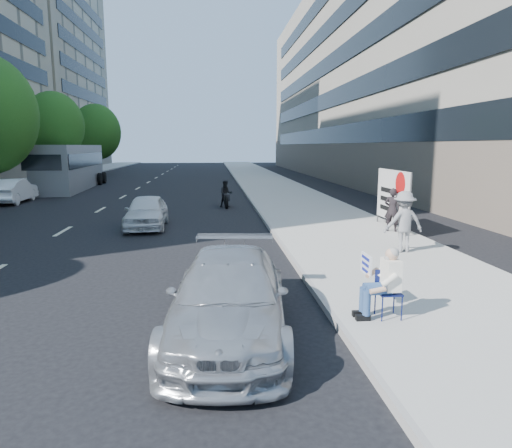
{
  "coord_description": "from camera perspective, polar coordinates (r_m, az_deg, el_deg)",
  "views": [
    {
      "loc": [
        -0.75,
        -9.82,
        3.24
      ],
      "look_at": [
        0.39,
        2.09,
        1.19
      ],
      "focal_mm": 32.0,
      "sensor_mm": 36.0,
      "label": 1
    }
  ],
  "objects": [
    {
      "name": "parked_sedan",
      "position": [
        7.9,
        -3.39,
        -9.06
      ],
      "size": [
        2.4,
        4.97,
        1.4
      ],
      "primitive_type": "imported",
      "rotation": [
        0.0,
        0.0,
        -0.09
      ],
      "color": "#A0A2A7",
      "rests_on": "ground"
    },
    {
      "name": "far_bldg_north",
      "position": [
        78.29,
        -28.61,
        16.51
      ],
      "size": [
        22.0,
        28.0,
        28.0
      ],
      "primitive_type": "cube",
      "color": "#C0AF90",
      "rests_on": "ground"
    },
    {
      "name": "seated_protester",
      "position": [
        8.6,
        15.59,
        -6.61
      ],
      "size": [
        0.83,
        1.12,
        1.31
      ],
      "color": "#121A51",
      "rests_on": "near_sidewalk"
    },
    {
      "name": "near_sidewalk",
      "position": [
        30.36,
        3.58,
        3.75
      ],
      "size": [
        5.0,
        120.0,
        0.15
      ],
      "primitive_type": "cube",
      "color": "#ACAAA1",
      "rests_on": "ground"
    },
    {
      "name": "near_building",
      "position": [
        45.93,
        18.24,
        17.74
      ],
      "size": [
        14.0,
        70.0,
        20.0
      ],
      "primitive_type": "cube",
      "color": "gray",
      "rests_on": "ground"
    },
    {
      "name": "ground",
      "position": [
        10.37,
        -1.05,
        -8.47
      ],
      "size": [
        160.0,
        160.0,
        0.0
      ],
      "primitive_type": "plane",
      "color": "black",
      "rests_on": "ground"
    },
    {
      "name": "tree_far_e",
      "position": [
        55.38,
        -19.33,
        10.81
      ],
      "size": [
        5.4,
        5.4,
        7.89
      ],
      "color": "#382616",
      "rests_on": "ground"
    },
    {
      "name": "white_sedan_near",
      "position": [
        18.73,
        -13.52,
        1.53
      ],
      "size": [
        1.64,
        3.86,
        1.3
      ],
      "primitive_type": "imported",
      "rotation": [
        0.0,
        0.0,
        0.03
      ],
      "color": "white",
      "rests_on": "ground"
    },
    {
      "name": "jogger",
      "position": [
        14.04,
        17.99,
        0.27
      ],
      "size": [
        1.18,
        0.7,
        1.79
      ],
      "primitive_type": "imported",
      "rotation": [
        0.0,
        0.0,
        3.17
      ],
      "color": "gray",
      "rests_on": "near_sidewalk"
    },
    {
      "name": "tree_far_d",
      "position": [
        41.91,
        -23.93,
        11.19
      ],
      "size": [
        4.8,
        4.8,
        7.65
      ],
      "color": "#382616",
      "rests_on": "ground"
    },
    {
      "name": "motorcycle",
      "position": [
        24.49,
        -3.78,
        3.63
      ],
      "size": [
        0.74,
        2.05,
        1.42
      ],
      "rotation": [
        0.0,
        0.0,
        0.1
      ],
      "color": "black",
      "rests_on": "ground"
    },
    {
      "name": "white_sedan_mid",
      "position": [
        29.66,
        -28.16,
        3.68
      ],
      "size": [
        1.66,
        4.3,
        1.4
      ],
      "primitive_type": "imported",
      "rotation": [
        0.0,
        0.0,
        3.18
      ],
      "color": "white",
      "rests_on": "ground"
    },
    {
      "name": "pedestrian_woman",
      "position": [
        17.34,
        16.67,
        1.72
      ],
      "size": [
        0.69,
        0.64,
        1.58
      ],
      "primitive_type": "imported",
      "rotation": [
        0.0,
        0.0,
        2.55
      ],
      "color": "black",
      "rests_on": "near_sidewalk"
    },
    {
      "name": "bus",
      "position": [
        37.55,
        -22.12,
        6.59
      ],
      "size": [
        3.21,
        12.17,
        3.3
      ],
      "rotation": [
        0.0,
        0.0,
        0.05
      ],
      "color": "slate",
      "rests_on": "ground"
    },
    {
      "name": "protest_banner",
      "position": [
        17.89,
        16.72,
        3.44
      ],
      "size": [
        0.08,
        3.06,
        2.2
      ],
      "color": "#4C4C4C",
      "rests_on": "near_sidewalk"
    }
  ]
}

